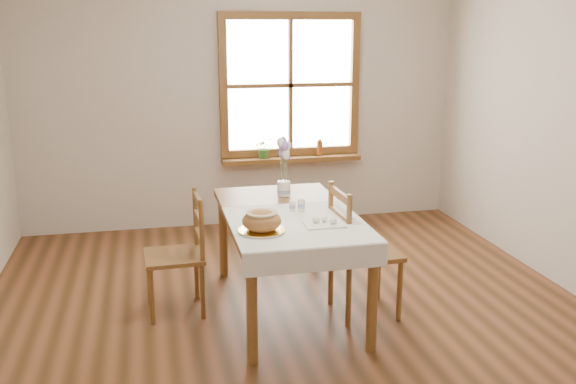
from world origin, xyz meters
name	(u,v)px	position (x,y,z in m)	size (l,w,h in m)	color
ground	(297,326)	(0.00, 0.00, 0.00)	(5.00, 5.00, 0.00)	brown
room_walls	(298,81)	(0.00, 0.00, 1.71)	(4.60, 5.10, 2.65)	beige
window	(290,85)	(0.50, 2.47, 1.45)	(1.46, 0.08, 1.46)	brown
window_sill	(291,159)	(0.50, 2.40, 0.69)	(1.46, 0.20, 0.05)	brown
dining_table	(288,223)	(0.00, 0.30, 0.66)	(0.90, 1.60, 0.75)	brown
table_linen	(298,224)	(0.00, 0.00, 0.76)	(0.91, 0.99, 0.01)	white
chair_left	(174,254)	(-0.82, 0.43, 0.45)	(0.42, 0.44, 0.89)	brown
chair_right	(365,250)	(0.53, 0.12, 0.48)	(0.45, 0.47, 0.96)	brown
bread_plate	(262,231)	(-0.27, -0.13, 0.77)	(0.30, 0.30, 0.02)	white
bread_loaf	(262,219)	(-0.27, -0.13, 0.85)	(0.25, 0.25, 0.14)	#AF783E
egg_napkin	(323,224)	(0.16, -0.07, 0.77)	(0.26, 0.22, 0.01)	white
eggs	(324,220)	(0.16, -0.07, 0.79)	(0.20, 0.18, 0.04)	white
salt_shaker	(292,206)	(0.03, 0.28, 0.80)	(0.04, 0.04, 0.08)	white
pepper_shaker	(301,204)	(0.09, 0.27, 0.81)	(0.05, 0.05, 0.10)	white
flower_vase	(284,189)	(0.06, 0.73, 0.81)	(0.10, 0.10, 0.11)	white
lavender_bouquet	(284,161)	(0.06, 0.73, 1.03)	(0.18, 0.18, 0.34)	#8060AA
potted_plant	(264,150)	(0.21, 2.40, 0.80)	(0.19, 0.21, 0.17)	#396F2C
amber_bottle	(320,147)	(0.80, 2.40, 0.80)	(0.06, 0.06, 0.18)	#994E1C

